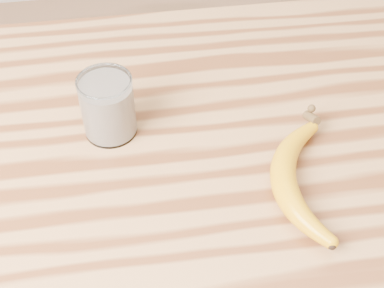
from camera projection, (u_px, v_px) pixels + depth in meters
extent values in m
cube|color=#9E6E3F|center=(314.00, 145.00, 0.88)|extent=(1.20, 0.80, 0.04)
cylinder|color=brown|center=(46.00, 191.00, 1.39)|extent=(0.06, 0.06, 0.86)
cylinder|color=white|center=(108.00, 106.00, 0.84)|extent=(0.09, 0.09, 0.11)
torus|color=white|center=(104.00, 81.00, 0.80)|extent=(0.09, 0.09, 0.00)
cylinder|color=white|center=(108.00, 109.00, 0.84)|extent=(0.08, 0.08, 0.09)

